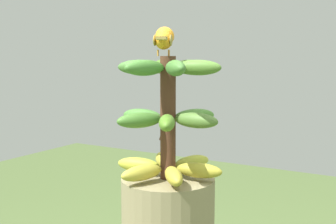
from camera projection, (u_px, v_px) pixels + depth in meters
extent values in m
cylinder|color=#4C2D1E|center=(168.00, 118.00, 1.22)|extent=(0.04, 0.04, 0.34)
ellipsoid|color=#AD9E30|center=(174.00, 176.00, 1.15)|extent=(0.12, 0.13, 0.04)
ellipsoid|color=#AAA02F|center=(199.00, 170.00, 1.21)|extent=(0.14, 0.06, 0.04)
ellipsoid|color=#AAAF35|center=(192.00, 163.00, 1.30)|extent=(0.08, 0.14, 0.04)
ellipsoid|color=gold|center=(163.00, 160.00, 1.33)|extent=(0.12, 0.13, 0.04)
ellipsoid|color=gold|center=(139.00, 165.00, 1.27)|extent=(0.14, 0.06, 0.04)
ellipsoid|color=gold|center=(142.00, 173.00, 1.18)|extent=(0.08, 0.14, 0.04)
ellipsoid|color=#4E6F34|center=(169.00, 114.00, 1.31)|extent=(0.10, 0.13, 0.04)
ellipsoid|color=#437A32|center=(142.00, 116.00, 1.27)|extent=(0.13, 0.05, 0.04)
ellipsoid|color=#42722B|center=(140.00, 120.00, 1.18)|extent=(0.10, 0.13, 0.04)
ellipsoid|color=#4D7B24|center=(167.00, 123.00, 1.14)|extent=(0.10, 0.13, 0.04)
ellipsoid|color=#4D712F|center=(196.00, 120.00, 1.18)|extent=(0.13, 0.05, 0.04)
ellipsoid|color=#487D2E|center=(195.00, 116.00, 1.26)|extent=(0.10, 0.13, 0.04)
ellipsoid|color=#4B762B|center=(197.00, 68.00, 1.18)|extent=(0.14, 0.07, 0.04)
ellipsoid|color=#486E2B|center=(189.00, 67.00, 1.26)|extent=(0.08, 0.14, 0.04)
ellipsoid|color=#467125|center=(162.00, 67.00, 1.29)|extent=(0.12, 0.12, 0.04)
ellipsoid|color=#406F2E|center=(140.00, 67.00, 1.23)|extent=(0.14, 0.07, 0.04)
ellipsoid|color=#3D742C|center=(145.00, 68.00, 1.15)|extent=(0.08, 0.14, 0.04)
ellipsoid|color=#3E6F2D|center=(175.00, 68.00, 1.13)|extent=(0.12, 0.12, 0.04)
cone|color=brown|center=(165.00, 129.00, 1.28)|extent=(0.04, 0.04, 0.06)
cone|color=brown|center=(167.00, 106.00, 1.27)|extent=(0.04, 0.04, 0.06)
cylinder|color=#C68933|center=(169.00, 53.00, 1.22)|extent=(0.01, 0.00, 0.02)
cylinder|color=#C68933|center=(158.00, 53.00, 1.22)|extent=(0.01, 0.00, 0.02)
ellipsoid|color=orange|center=(164.00, 40.00, 1.21)|extent=(0.09, 0.11, 0.05)
ellipsoid|color=olive|center=(172.00, 40.00, 1.21)|extent=(0.04, 0.07, 0.03)
ellipsoid|color=olive|center=(155.00, 40.00, 1.21)|extent=(0.04, 0.07, 0.03)
cube|color=olive|center=(162.00, 38.00, 1.14)|extent=(0.05, 0.07, 0.01)
sphere|color=orange|center=(165.00, 36.00, 1.26)|extent=(0.05, 0.05, 0.05)
sphere|color=black|center=(158.00, 35.00, 1.26)|extent=(0.01, 0.01, 0.01)
cone|color=orange|center=(165.00, 37.00, 1.29)|extent=(0.03, 0.04, 0.02)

